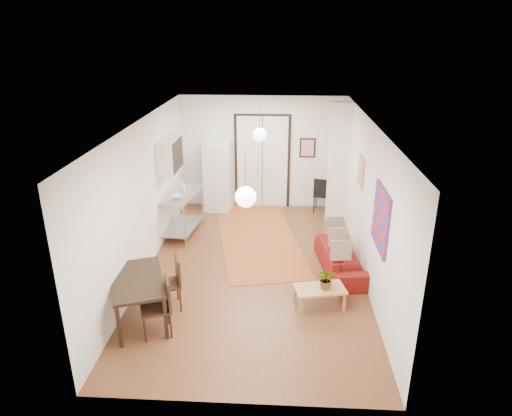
# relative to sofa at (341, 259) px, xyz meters

# --- Properties ---
(floor) EXTENTS (7.00, 7.00, 0.00)m
(floor) POSITION_rel_sofa_xyz_m (-1.70, -0.02, -0.26)
(floor) COLOR brown
(floor) RESTS_ON ground
(ceiling) EXTENTS (4.20, 7.00, 0.02)m
(ceiling) POSITION_rel_sofa_xyz_m (-1.70, -0.02, 2.64)
(ceiling) COLOR white
(ceiling) RESTS_ON wall_back
(wall_back) EXTENTS (4.20, 0.02, 2.90)m
(wall_back) POSITION_rel_sofa_xyz_m (-1.70, 3.48, 1.19)
(wall_back) COLOR white
(wall_back) RESTS_ON floor
(wall_front) EXTENTS (4.20, 0.02, 2.90)m
(wall_front) POSITION_rel_sofa_xyz_m (-1.70, -3.52, 1.19)
(wall_front) COLOR white
(wall_front) RESTS_ON floor
(wall_left) EXTENTS (0.02, 7.00, 2.90)m
(wall_left) POSITION_rel_sofa_xyz_m (-3.80, -0.02, 1.19)
(wall_left) COLOR white
(wall_left) RESTS_ON floor
(wall_right) EXTENTS (0.02, 7.00, 2.90)m
(wall_right) POSITION_rel_sofa_xyz_m (0.40, -0.02, 1.19)
(wall_right) COLOR white
(wall_right) RESTS_ON floor
(double_doors) EXTENTS (1.44, 0.06, 2.50)m
(double_doors) POSITION_rel_sofa_xyz_m (-1.70, 3.44, 0.94)
(double_doors) COLOR silver
(double_doors) RESTS_ON wall_back
(stub_partition) EXTENTS (0.50, 0.10, 2.90)m
(stub_partition) POSITION_rel_sofa_xyz_m (0.15, 2.53, 1.19)
(stub_partition) COLOR white
(stub_partition) RESTS_ON floor
(wall_cabinet) EXTENTS (0.35, 1.00, 0.70)m
(wall_cabinet) POSITION_rel_sofa_xyz_m (-3.62, 1.48, 1.64)
(wall_cabinet) COLOR white
(wall_cabinet) RESTS_ON wall_left
(painting_popart) EXTENTS (0.05, 1.00, 1.00)m
(painting_popart) POSITION_rel_sofa_xyz_m (0.38, -1.27, 1.39)
(painting_popart) COLOR red
(painting_popart) RESTS_ON wall_right
(painting_abstract) EXTENTS (0.05, 0.50, 0.60)m
(painting_abstract) POSITION_rel_sofa_xyz_m (0.38, 0.78, 1.54)
(painting_abstract) COLOR beige
(painting_abstract) RESTS_ON wall_right
(poster_back) EXTENTS (0.40, 0.03, 0.50)m
(poster_back) POSITION_rel_sofa_xyz_m (-0.55, 3.45, 1.34)
(poster_back) COLOR red
(poster_back) RESTS_ON wall_back
(print_left) EXTENTS (0.03, 0.44, 0.54)m
(print_left) POSITION_rel_sofa_xyz_m (-3.77, 1.98, 1.69)
(print_left) COLOR brown
(print_left) RESTS_ON wall_left
(pendant_back) EXTENTS (0.30, 0.30, 0.80)m
(pendant_back) POSITION_rel_sofa_xyz_m (-1.70, 1.98, 1.99)
(pendant_back) COLOR white
(pendant_back) RESTS_ON ceiling
(pendant_front) EXTENTS (0.30, 0.30, 0.80)m
(pendant_front) POSITION_rel_sofa_xyz_m (-1.70, -2.02, 1.99)
(pendant_front) COLOR white
(pendant_front) RESTS_ON ceiling
(kilim_rug) EXTENTS (2.45, 4.61, 0.01)m
(kilim_rug) POSITION_rel_sofa_xyz_m (-1.73, 1.57, -0.25)
(kilim_rug) COLOR #B15D2C
(kilim_rug) RESTS_ON floor
(sofa) EXTENTS (0.94, 1.86, 0.52)m
(sofa) POSITION_rel_sofa_xyz_m (0.00, 0.00, 0.00)
(sofa) COLOR maroon
(sofa) RESTS_ON floor
(coffee_table) EXTENTS (0.92, 0.64, 0.37)m
(coffee_table) POSITION_rel_sofa_xyz_m (-0.51, -1.28, 0.06)
(coffee_table) COLOR #B27F54
(coffee_table) RESTS_ON floor
(potted_plant) EXTENTS (0.35, 0.38, 0.36)m
(potted_plant) POSITION_rel_sofa_xyz_m (-0.41, -1.28, 0.30)
(potted_plant) COLOR #326F37
(potted_plant) RESTS_ON coffee_table
(kitchen_counter) EXTENTS (0.84, 1.40, 1.02)m
(kitchen_counter) POSITION_rel_sofa_xyz_m (-3.44, 1.51, 0.42)
(kitchen_counter) COLOR #AEB0B3
(kitchen_counter) RESTS_ON floor
(bowl) EXTENTS (0.28, 0.28, 0.06)m
(bowl) POSITION_rel_sofa_xyz_m (-3.45, 1.21, 0.79)
(bowl) COLOR silver
(bowl) RESTS_ON kitchen_counter
(soap_bottle) EXTENTS (0.11, 0.11, 0.21)m
(soap_bottle) POSITION_rel_sofa_xyz_m (-3.45, 1.76, 0.86)
(soap_bottle) COLOR #52A2B2
(soap_bottle) RESTS_ON kitchen_counter
(fridge) EXTENTS (0.70, 0.70, 1.79)m
(fridge) POSITION_rel_sofa_xyz_m (-2.82, 3.13, 0.63)
(fridge) COLOR white
(fridge) RESTS_ON floor
(dining_table) EXTENTS (1.20, 1.55, 0.75)m
(dining_table) POSITION_rel_sofa_xyz_m (-3.45, -1.80, 0.41)
(dining_table) COLOR black
(dining_table) RESTS_ON floor
(dining_chair_near) EXTENTS (0.57, 0.69, 0.93)m
(dining_chair_near) POSITION_rel_sofa_xyz_m (-3.09, -1.35, 0.28)
(dining_chair_near) COLOR #3B1B12
(dining_chair_near) RESTS_ON floor
(dining_chair_far) EXTENTS (0.57, 0.69, 0.93)m
(dining_chair_far) POSITION_rel_sofa_xyz_m (-3.09, -2.05, 0.28)
(dining_chair_far) COLOR #3B1B12
(dining_chair_far) RESTS_ON floor
(black_side_chair) EXTENTS (0.51, 0.51, 0.93)m
(black_side_chair) POSITION_rel_sofa_xyz_m (-0.12, 3.22, 0.28)
(black_side_chair) COLOR black
(black_side_chair) RESTS_ON floor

